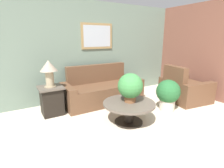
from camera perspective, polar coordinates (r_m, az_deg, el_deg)
ground_plane at (r=2.86m, az=24.18°, el=-22.29°), size 20.00×20.00×0.00m
wall_back at (r=4.92m, az=-6.97°, el=10.65°), size 7.48×0.09×2.60m
wall_right at (r=5.54m, az=28.81°, el=9.34°), size 0.06×5.25×2.60m
couch_main at (r=4.63m, az=-3.18°, el=-2.11°), size 2.05×0.87×0.96m
armchair at (r=5.12m, az=22.49°, el=-1.69°), size 1.11×1.21×0.96m
coffee_table at (r=3.52m, az=5.54°, el=-7.80°), size 1.03×1.03×0.43m
side_table at (r=4.11m, az=-19.08°, el=-5.04°), size 0.51×0.51×0.63m
table_lamp at (r=3.93m, az=-19.94°, el=4.54°), size 0.36×0.36×0.58m
potted_plant_on_table at (r=3.41m, az=6.00°, el=-0.81°), size 0.49×0.49×0.58m
potted_plant_floor at (r=4.25m, az=17.81°, el=-3.02°), size 0.55×0.55×0.74m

